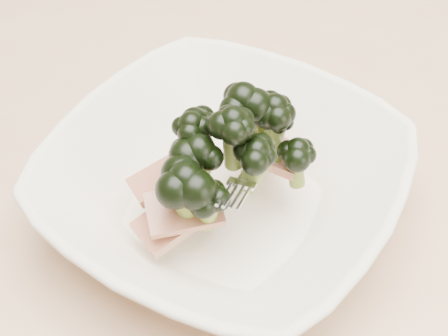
# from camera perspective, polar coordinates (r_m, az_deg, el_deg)

# --- Properties ---
(dining_table) EXTENTS (1.20, 0.80, 0.75)m
(dining_table) POSITION_cam_1_polar(r_m,az_deg,el_deg) (0.61, 8.50, -7.37)
(dining_table) COLOR tan
(dining_table) RESTS_ON ground
(broccoli_dish) EXTENTS (0.29, 0.29, 0.12)m
(broccoli_dish) POSITION_cam_1_polar(r_m,az_deg,el_deg) (0.48, 0.05, -0.99)
(broccoli_dish) COLOR beige
(broccoli_dish) RESTS_ON dining_table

